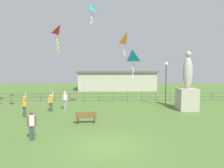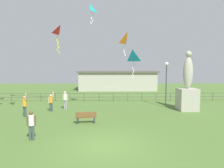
# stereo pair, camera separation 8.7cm
# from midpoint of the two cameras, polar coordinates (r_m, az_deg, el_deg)

# --- Properties ---
(ground_plane) EXTENTS (80.00, 80.00, 0.00)m
(ground_plane) POSITION_cam_midpoint_polar(r_m,az_deg,el_deg) (11.13, -1.92, -16.75)
(ground_plane) COLOR #517533
(statue_monument) EXTENTS (1.70, 1.70, 5.54)m
(statue_monument) POSITION_cam_midpoint_polar(r_m,az_deg,el_deg) (20.60, 20.24, -2.03)
(statue_monument) COLOR #B2AD9E
(statue_monument) RESTS_ON ground_plane
(lamppost) EXTENTS (0.36, 0.36, 4.55)m
(lamppost) POSITION_cam_midpoint_polar(r_m,az_deg,el_deg) (21.26, 14.92, 2.52)
(lamppost) COLOR #38383D
(lamppost) RESTS_ON ground_plane
(park_bench) EXTENTS (1.54, 0.59, 0.85)m
(park_bench) POSITION_cam_midpoint_polar(r_m,az_deg,el_deg) (15.18, -7.05, -9.04)
(park_bench) COLOR brown
(park_bench) RESTS_ON ground_plane
(person_0) EXTENTS (0.50, 0.32, 1.75)m
(person_0) POSITION_cam_midpoint_polar(r_m,az_deg,el_deg) (20.30, -12.72, -4.04)
(person_0) COLOR #99999E
(person_0) RESTS_ON ground_plane
(person_2) EXTENTS (0.49, 0.40, 2.03)m
(person_2) POSITION_cam_midpoint_polar(r_m,az_deg,el_deg) (18.23, -22.89, -5.26)
(person_2) COLOR #3F4C47
(person_2) RESTS_ON ground_plane
(person_3) EXTENTS (0.49, 0.29, 1.86)m
(person_3) POSITION_cam_midpoint_polar(r_m,az_deg,el_deg) (19.67, -16.40, -4.62)
(person_3) COLOR #3F4C47
(person_3) RESTS_ON ground_plane
(person_4) EXTENTS (0.50, 0.31, 1.66)m
(person_4) POSITION_cam_midpoint_polar(r_m,az_deg,el_deg) (12.43, -21.21, -10.12)
(person_4) COLOR #3F4C47
(person_4) RESTS_ON ground_plane
(kite_0) EXTENTS (1.34, 1.19, 3.14)m
(kite_0) POSITION_cam_midpoint_polar(r_m,az_deg,el_deg) (22.83, 5.78, 7.48)
(kite_0) COLOR #198CD1
(kite_1) EXTENTS (0.89, 0.97, 1.75)m
(kite_1) POSITION_cam_midpoint_polar(r_m,az_deg,el_deg) (19.43, -6.07, 19.81)
(kite_1) COLOR #19B2B2
(kite_2) EXTENTS (0.93, 1.08, 2.49)m
(kite_2) POSITION_cam_midpoint_polar(r_m,az_deg,el_deg) (19.71, -13.95, 13.94)
(kite_2) COLOR red
(kite_5) EXTENTS (1.02, 1.06, 2.19)m
(kite_5) POSITION_cam_midpoint_polar(r_m,az_deg,el_deg) (19.83, 4.41, 12.36)
(kite_5) COLOR orange
(waterfront_railing) EXTENTS (36.05, 0.06, 0.95)m
(waterfront_railing) POSITION_cam_midpoint_polar(r_m,az_deg,el_deg) (24.60, -2.72, -3.27)
(waterfront_railing) COLOR #4C4742
(waterfront_railing) RESTS_ON ground_plane
(pavilion_building) EXTENTS (13.72, 5.55, 3.33)m
(pavilion_building) POSITION_cam_midpoint_polar(r_m,az_deg,el_deg) (36.48, 1.56, 1.03)
(pavilion_building) COLOR #B7B2A3
(pavilion_building) RESTS_ON ground_plane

